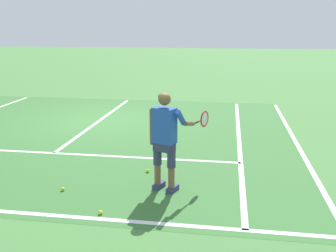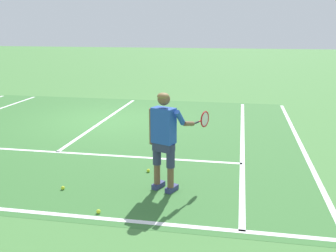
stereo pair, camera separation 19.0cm
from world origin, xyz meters
name	(u,v)px [view 2 (the right image)]	position (x,y,z in m)	size (l,w,h in m)	color
ground_plane	(105,120)	(0.00, 0.00, 0.00)	(80.00, 80.00, 0.00)	#477F3D
court_inner_surface	(88,131)	(0.00, -1.35, 0.00)	(10.98, 9.59, 0.00)	#387033
line_service	(57,152)	(0.00, -3.16, 0.00)	(8.23, 0.10, 0.01)	white
line_centre_service	(105,120)	(0.00, 0.04, 0.00)	(0.10, 6.40, 0.01)	white
line_singles_right	(242,139)	(4.12, -1.35, 0.00)	(0.10, 9.19, 0.01)	white
line_doubles_right	(299,142)	(5.49, -1.35, 0.00)	(0.10, 9.19, 0.01)	white
tennis_player	(165,135)	(2.79, -4.74, 0.99)	(0.96, 0.98, 1.71)	navy
tennis_ball_near_feet	(63,188)	(1.04, -5.07, 0.03)	(0.07, 0.07, 0.07)	#CCE02D
tennis_ball_by_baseline	(148,171)	(2.31, -3.98, 0.03)	(0.07, 0.07, 0.07)	#CCE02D
tennis_ball_mid_court	(98,212)	(1.97, -5.80, 0.03)	(0.07, 0.07, 0.07)	#CCE02D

